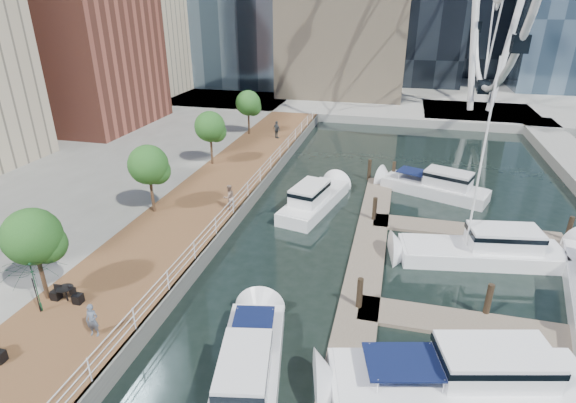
# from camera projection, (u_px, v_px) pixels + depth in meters

# --- Properties ---
(boardwalk) EXTENTS (6.00, 60.00, 1.00)m
(boardwalk) POSITION_uv_depth(u_px,v_px,m) (194.00, 215.00, 30.82)
(boardwalk) COLOR brown
(boardwalk) RESTS_ON ground
(seawall) EXTENTS (0.25, 60.00, 1.00)m
(seawall) POSITION_uv_depth(u_px,v_px,m) (235.00, 220.00, 30.15)
(seawall) COLOR #595954
(seawall) RESTS_ON ground
(land_far) EXTENTS (200.00, 114.00, 1.00)m
(land_far) POSITION_uv_depth(u_px,v_px,m) (387.00, 64.00, 105.92)
(land_far) COLOR gray
(land_far) RESTS_ON ground
(pier) EXTENTS (14.00, 12.00, 1.00)m
(pier) POSITION_uv_depth(u_px,v_px,m) (478.00, 114.00, 58.49)
(pier) COLOR gray
(pier) RESTS_ON ground
(railing) EXTENTS (0.10, 60.00, 1.05)m
(railing) POSITION_uv_depth(u_px,v_px,m) (233.00, 206.00, 29.76)
(railing) COLOR white
(railing) RESTS_ON boardwalk
(floating_docks) EXTENTS (16.00, 34.00, 2.60)m
(floating_docks) POSITION_uv_depth(u_px,v_px,m) (462.00, 293.00, 22.60)
(floating_docks) COLOR #6D6051
(floating_docks) RESTS_ON ground
(street_trees) EXTENTS (2.60, 42.60, 4.60)m
(street_trees) POSITION_uv_depth(u_px,v_px,m) (148.00, 165.00, 28.93)
(street_trees) COLOR #3F2B1C
(street_trees) RESTS_ON ground
(yacht_foreground) EXTENTS (11.25, 5.46, 2.15)m
(yacht_foreground) POSITION_uv_depth(u_px,v_px,m) (457.00, 392.00, 17.45)
(yacht_foreground) COLOR white
(yacht_foreground) RESTS_ON ground
(pedestrian_near) EXTENTS (0.59, 0.42, 1.52)m
(pedestrian_near) POSITION_uv_depth(u_px,v_px,m) (92.00, 320.00, 18.69)
(pedestrian_near) COLOR #505B6B
(pedestrian_near) RESTS_ON boardwalk
(pedestrian_mid) EXTENTS (1.05, 1.07, 1.74)m
(pedestrian_mid) POSITION_uv_depth(u_px,v_px,m) (229.00, 197.00, 30.22)
(pedestrian_mid) COLOR gray
(pedestrian_mid) RESTS_ON boardwalk
(pedestrian_far) EXTENTS (1.11, 0.97, 1.80)m
(pedestrian_far) POSITION_uv_depth(u_px,v_px,m) (277.00, 130.00, 46.13)
(pedestrian_far) COLOR #2E353A
(pedestrian_far) RESTS_ON boardwalk
(moored_yachts) EXTENTS (21.07, 38.92, 11.50)m
(moored_yachts) POSITION_uv_depth(u_px,v_px,m) (466.00, 281.00, 24.42)
(moored_yachts) COLOR white
(moored_yachts) RESTS_ON ground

